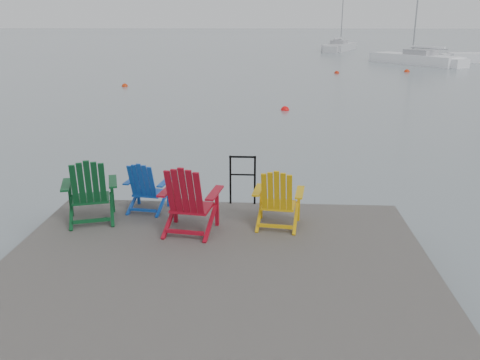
# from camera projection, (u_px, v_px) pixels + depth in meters

# --- Properties ---
(ground) EXTENTS (400.00, 400.00, 0.00)m
(ground) POSITION_uv_depth(u_px,v_px,m) (215.00, 297.00, 7.09)
(ground) COLOR slate
(ground) RESTS_ON ground
(dock) EXTENTS (6.00, 5.00, 1.40)m
(dock) POSITION_uv_depth(u_px,v_px,m) (215.00, 275.00, 6.99)
(dock) COLOR #2C2927
(dock) RESTS_ON ground
(handrail) EXTENTS (0.48, 0.04, 0.90)m
(handrail) POSITION_uv_depth(u_px,v_px,m) (243.00, 175.00, 9.09)
(handrail) COLOR black
(handrail) RESTS_ON dock
(chair_green) EXTENTS (1.04, 0.99, 1.10)m
(chair_green) POSITION_uv_depth(u_px,v_px,m) (90.00, 190.00, 8.27)
(chair_green) COLOR #0B3E1D
(chair_green) RESTS_ON dock
(chair_blue) EXTENTS (0.79, 0.74, 0.90)m
(chair_blue) POSITION_uv_depth(u_px,v_px,m) (146.00, 186.00, 8.77)
(chair_blue) COLOR #1042A6
(chair_blue) RESTS_ON dock
(chair_red) EXTENTS (0.98, 0.92, 1.12)m
(chair_red) POSITION_uv_depth(u_px,v_px,m) (189.00, 199.00, 7.83)
(chair_red) COLOR maroon
(chair_red) RESTS_ON dock
(chair_yellow) EXTENTS (0.86, 0.80, 1.00)m
(chair_yellow) POSITION_uv_depth(u_px,v_px,m) (278.00, 197.00, 8.08)
(chair_yellow) COLOR #D6A10B
(chair_yellow) RESTS_ON dock
(sailboat_near) EXTENTS (6.42, 8.08, 11.47)m
(sailboat_near) POSITION_uv_depth(u_px,v_px,m) (416.00, 60.00, 43.20)
(sailboat_near) COLOR white
(sailboat_near) RESTS_ON ground
(sailboat_mid) EXTENTS (5.22, 9.20, 12.28)m
(sailboat_mid) POSITION_uv_depth(u_px,v_px,m) (340.00, 47.00, 61.82)
(sailboat_mid) COLOR silver
(sailboat_mid) RESTS_ON ground
(buoy_a) EXTENTS (0.36, 0.36, 0.36)m
(buoy_a) POSITION_uv_depth(u_px,v_px,m) (285.00, 110.00, 21.54)
(buoy_a) COLOR red
(buoy_a) RESTS_ON ground
(buoy_b) EXTENTS (0.35, 0.35, 0.35)m
(buoy_b) POSITION_uv_depth(u_px,v_px,m) (125.00, 86.00, 29.06)
(buoy_b) COLOR red
(buoy_b) RESTS_ON ground
(buoy_c) EXTENTS (0.36, 0.36, 0.36)m
(buoy_c) POSITION_uv_depth(u_px,v_px,m) (337.00, 73.00, 36.00)
(buoy_c) COLOR red
(buoy_c) RESTS_ON ground
(buoy_d) EXTENTS (0.40, 0.40, 0.40)m
(buoy_d) POSITION_uv_depth(u_px,v_px,m) (407.00, 72.00, 36.93)
(buoy_d) COLOR red
(buoy_d) RESTS_ON ground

